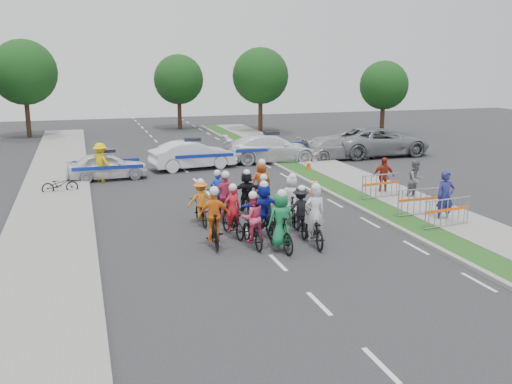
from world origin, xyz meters
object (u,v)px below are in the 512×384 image
object	(u,v)px
marshal_hiviz	(101,162)
spectator_2	(383,176)
rider_9	(225,203)
police_car_0	(107,166)
police_car_2	(271,148)
parked_bike	(60,185)
rider_8	(263,205)
tree_4	(179,80)
tree_2	(384,85)
rider_11	(246,195)
rider_5	(263,213)
tree_1	(260,76)
rider_7	(291,204)
rider_12	(217,200)
civilian_sedan	(337,148)
rider_1	(281,227)
barrier_1	(420,203)
rider_3	(214,223)
rider_10	(201,206)
tree_3	(24,72)
barrier_0	(447,214)
cone_0	(314,185)
spectator_0	(445,197)
rider_0	(314,224)
rider_13	(261,188)
civilian_suv	(379,142)
rider_2	(252,226)
rider_4	(300,215)

from	to	relation	value
marshal_hiviz	spectator_2	bearing A→B (deg)	-171.57
rider_9	police_car_0	bearing A→B (deg)	-72.61
police_car_2	parked_bike	size ratio (longest dim) A/B	3.59
rider_8	tree_4	bearing A→B (deg)	-94.34
tree_2	rider_11	bearing A→B (deg)	-130.17
rider_5	tree_1	xyz separation A→B (m)	(8.60, 27.35, 3.74)
rider_7	rider_12	xyz separation A→B (m)	(-2.26, 2.00, -0.14)
civilian_sedan	marshal_hiviz	xyz separation A→B (m)	(-13.73, -2.53, 0.26)
rider_8	tree_2	size ratio (longest dim) A/B	0.32
rider_1	police_car_2	world-z (taller)	rider_1
rider_9	barrier_1	bearing A→B (deg)	163.96
rider_3	rider_7	bearing A→B (deg)	-145.95
rider_11	civilian_sedan	xyz separation A→B (m)	(8.71, 10.50, -0.06)
tree_1	rider_10	bearing A→B (deg)	-112.11
rider_3	rider_9	bearing A→B (deg)	-105.76
rider_8	rider_5	bearing A→B (deg)	71.91
rider_5	tree_2	size ratio (longest dim) A/B	0.33
rider_11	tree_3	bearing A→B (deg)	-68.37
rider_12	marshal_hiviz	world-z (taller)	marshal_hiviz
rider_10	rider_11	bearing A→B (deg)	-158.75
rider_9	tree_1	xyz separation A→B (m)	(9.42, 25.44, 3.80)
rider_3	tree_1	size ratio (longest dim) A/B	0.29
spectator_2	rider_7	bearing A→B (deg)	-144.17
barrier_0	rider_9	bearing A→B (deg)	156.16
police_car_0	cone_0	world-z (taller)	police_car_0
rider_12	marshal_hiviz	distance (m)	8.60
spectator_0	tree_2	world-z (taller)	tree_2
rider_0	rider_10	xyz separation A→B (m)	(-2.96, 3.36, -0.00)
rider_7	civilian_sedan	size ratio (longest dim) A/B	0.39
spectator_0	rider_1	bearing A→B (deg)	-163.32
rider_5	rider_12	size ratio (longest dim) A/B	1.09
rider_3	police_car_0	world-z (taller)	rider_3
barrier_0	cone_0	distance (m)	7.04
rider_5	rider_13	bearing A→B (deg)	-118.31
civilian_suv	barrier_0	xyz separation A→B (m)	(-5.64, -14.87, -0.31)
barrier_0	tree_4	size ratio (longest dim) A/B	0.32
parked_bike	tree_2	world-z (taller)	tree_2
spectator_0	tree_3	size ratio (longest dim) A/B	0.26
parked_bike	tree_4	bearing A→B (deg)	-27.30
rider_2	tree_1	world-z (taller)	tree_1
tree_1	police_car_2	bearing A→B (deg)	-105.10
civilian_sedan	spectator_2	distance (m)	9.32
police_car_2	tree_3	xyz separation A→B (m)	(-14.25, 15.88, 4.09)
rider_12	rider_11	bearing A→B (deg)	161.84
tree_3	rider_3	bearing A→B (deg)	-75.81
rider_9	civilian_suv	xyz separation A→B (m)	(12.76, 11.72, 0.13)
rider_4	rider_13	size ratio (longest dim) A/B	0.90
rider_7	police_car_0	size ratio (longest dim) A/B	0.47
rider_1	marshal_hiviz	size ratio (longest dim) A/B	1.04
rider_11	barrier_1	distance (m)	6.53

